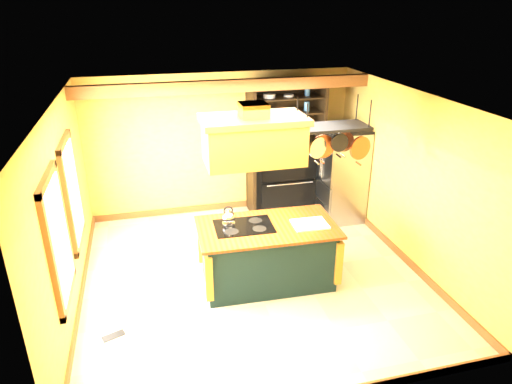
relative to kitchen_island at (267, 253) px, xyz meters
name	(u,v)px	position (x,y,z in m)	size (l,w,h in m)	color
floor	(252,275)	(-0.18, 0.18, -0.47)	(5.00, 5.00, 0.00)	beige
ceiling	(252,100)	(-0.18, 0.18, 2.23)	(5.00, 5.00, 0.00)	white
wall_back	(221,144)	(-0.18, 2.68, 0.88)	(5.00, 0.02, 2.70)	#D89E4F
wall_front	(316,298)	(-0.18, -2.32, 0.88)	(5.00, 0.02, 2.70)	#D89E4F
wall_left	(65,214)	(-2.68, 0.18, 0.88)	(0.02, 5.00, 2.70)	#D89E4F
wall_right	(409,179)	(2.32, 0.18, 0.88)	(0.02, 5.00, 2.70)	#D89E4F
ceiling_beam	(227,86)	(-0.18, 1.88, 2.12)	(5.00, 0.15, 0.20)	brown
window_near	(58,239)	(-2.64, -0.62, 0.93)	(0.06, 1.06, 1.56)	brown
window_far	(72,192)	(-2.64, 0.78, 0.93)	(0.06, 1.06, 1.56)	brown
kitchen_island	(267,253)	(0.00, 0.00, 0.00)	(2.03, 1.17, 1.11)	#13292D
range_hood	(254,138)	(-0.20, 0.00, 1.77)	(1.37, 0.77, 0.80)	#AA7A2A
pot_rack	(333,136)	(0.92, 0.00, 1.72)	(1.08, 0.49, 0.85)	black
refrigerator	(340,176)	(1.93, 1.78, 0.38)	(0.76, 0.89, 1.74)	#95999D
hutch	(284,164)	(1.01, 2.41, 0.48)	(1.41, 0.64, 2.49)	black
floor_register	(113,336)	(-2.20, -0.72, -0.46)	(0.28, 0.12, 0.01)	black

